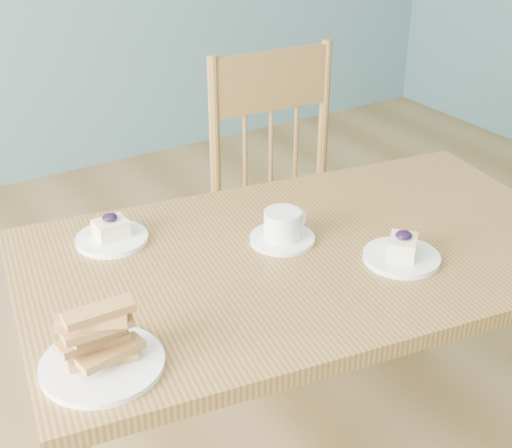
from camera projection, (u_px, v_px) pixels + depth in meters
name	position (u px, v px, depth m)	size (l,w,h in m)	color
dining_table	(307.00, 276.00, 1.67)	(1.41, 0.94, 0.70)	olive
dining_chair	(292.00, 205.00, 2.29)	(0.48, 0.46, 0.97)	olive
cheesecake_plate_near	(402.00, 253.00, 1.59)	(0.17, 0.17, 0.07)	white
cheesecake_plate_far	(112.00, 234.00, 1.66)	(0.17, 0.17, 0.07)	white
coffee_cup	(283.00, 228.00, 1.66)	(0.15, 0.15, 0.08)	white
biscotti_plate	(100.00, 346.00, 1.25)	(0.22, 0.22, 0.13)	white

